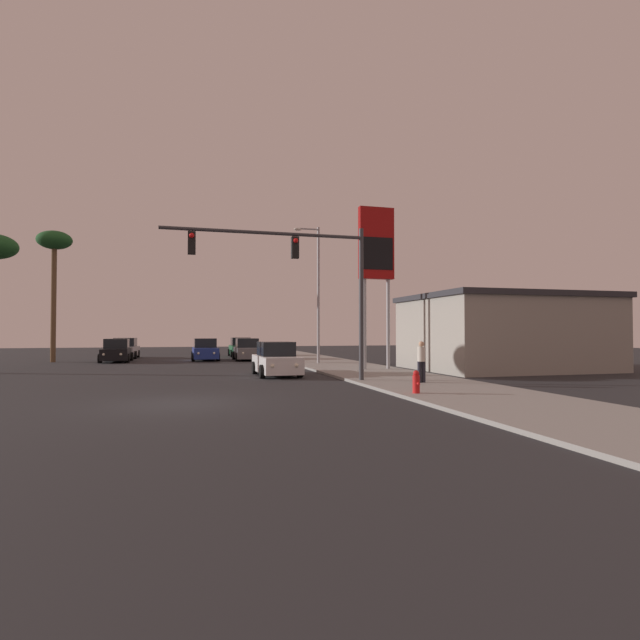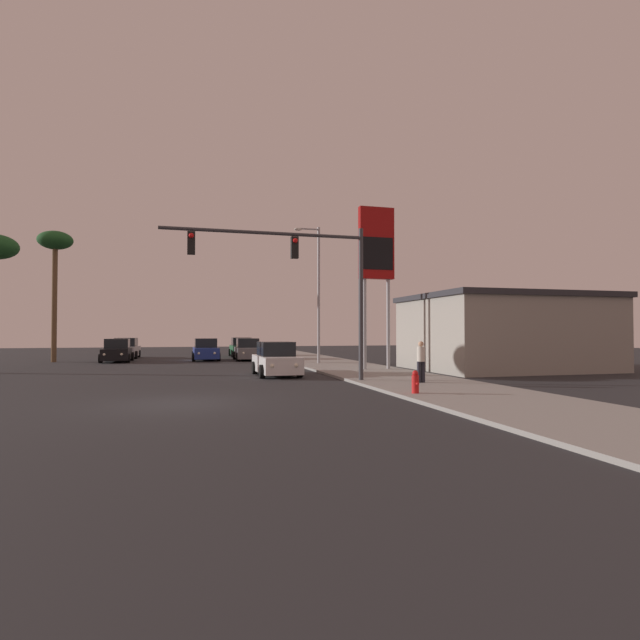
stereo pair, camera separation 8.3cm
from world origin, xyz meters
name	(u,v)px [view 2 (the right image)]	position (x,y,z in m)	size (l,w,h in m)	color
ground_plane	(178,404)	(0.00, 0.00, 0.00)	(120.00, 120.00, 0.00)	#28282B
sidewalk_right	(362,371)	(9.50, 10.00, 0.06)	(5.00, 60.00, 0.12)	gray
building_gas_station	(504,332)	(18.00, 9.37, 2.16)	(10.30, 8.30, 4.30)	gray
car_green	(241,348)	(4.95, 28.93, 0.76)	(2.04, 4.32, 1.68)	#195933
car_silver	(126,349)	(-4.61, 28.33, 0.76)	(2.04, 4.34, 1.68)	#B7B7BC
car_blue	(206,350)	(1.66, 23.50, 0.76)	(2.04, 4.33, 1.68)	navy
car_grey	(248,350)	(4.80, 22.90, 0.76)	(2.04, 4.33, 1.68)	slate
car_white	(276,360)	(4.56, 8.83, 0.76)	(2.04, 4.33, 1.68)	silver
car_black	(117,351)	(-4.65, 23.17, 0.76)	(2.04, 4.34, 1.68)	black
traffic_light_mast	(305,269)	(5.00, 4.46, 4.78)	(8.42, 0.36, 6.50)	#38383D
street_lamp	(317,287)	(8.53, 16.10, 5.12)	(1.74, 0.24, 9.00)	#99999E
gas_station_sign	(376,252)	(10.44, 10.20, 6.62)	(2.00, 0.42, 9.00)	#99999E
fire_hydrant	(415,382)	(7.65, -0.41, 0.49)	(0.24, 0.34, 0.76)	red
pedestrian_on_sidewalk	(421,360)	(9.44, 2.78, 1.03)	(0.34, 0.32, 1.67)	#23232D
palm_tree_mid	(55,248)	(-9.02, 24.00, 8.25)	(2.40, 2.40, 9.49)	brown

